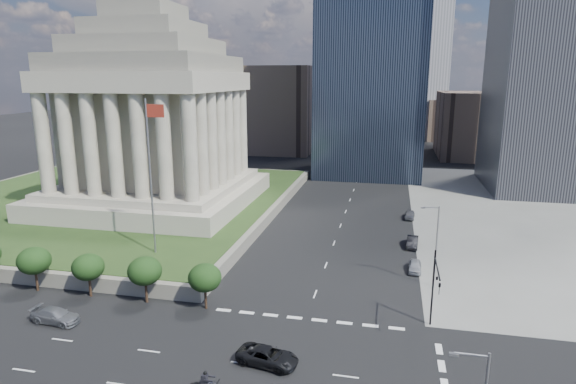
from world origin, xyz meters
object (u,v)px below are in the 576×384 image
(street_lamp_north, at_px, (435,242))
(parked_sedan_far, at_px, (410,215))
(motorcycle_trail, at_px, (204,383))
(war_memorial, at_px, (150,95))
(suv_grey, at_px, (56,316))
(parked_sedan_near, at_px, (415,266))
(traffic_signal_ne, at_px, (435,284))
(flagpole, at_px, (151,169))
(parked_sedan_mid, at_px, (412,242))
(pickup_truck, at_px, (268,356))

(street_lamp_north, bearing_deg, parked_sedan_far, 93.63)
(parked_sedan_far, xyz_separation_m, motorcycle_trail, (-17.14, -53.58, 0.36))
(street_lamp_north, bearing_deg, motorcycle_trail, -127.44)
(war_memorial, height_order, suv_grey, war_memorial)
(parked_sedan_near, bearing_deg, traffic_signal_ne, -83.78)
(street_lamp_north, relative_size, parked_sedan_near, 2.49)
(flagpole, distance_m, motorcycle_trail, 31.19)
(traffic_signal_ne, xyz_separation_m, parked_sedan_mid, (-1.00, 25.20, -4.50))
(parked_sedan_mid, bearing_deg, parked_sedan_near, -85.84)
(flagpole, distance_m, traffic_signal_ne, 36.69)
(parked_sedan_far, bearing_deg, street_lamp_north, -81.31)
(parked_sedan_near, xyz_separation_m, parked_sedan_far, (0.00, 24.37, 0.02))
(street_lamp_north, height_order, suv_grey, street_lamp_north)
(traffic_signal_ne, bearing_deg, war_memorial, 143.58)
(parked_sedan_near, bearing_deg, motorcycle_trail, -117.83)
(motorcycle_trail, bearing_deg, war_memorial, 121.27)
(suv_grey, xyz_separation_m, parked_sedan_far, (36.31, 45.95, -0.05))
(street_lamp_north, bearing_deg, pickup_truck, -127.62)
(street_lamp_north, xyz_separation_m, pickup_truck, (-15.16, -19.68, -4.90))
(flagpole, relative_size, parked_sedan_far, 4.83)
(pickup_truck, bearing_deg, parked_sedan_far, -5.48)
(parked_sedan_mid, xyz_separation_m, motorcycle_trail, (-17.14, -38.68, 0.32))
(parked_sedan_mid, distance_m, motorcycle_trail, 42.31)
(parked_sedan_near, height_order, parked_sedan_mid, parked_sedan_mid)
(war_memorial, xyz_separation_m, parked_sedan_far, (45.50, 5.79, -20.69))
(motorcycle_trail, bearing_deg, flagpole, 124.82)
(suv_grey, xyz_separation_m, motorcycle_trail, (19.16, -7.62, 0.32))
(pickup_truck, distance_m, motorcycle_trail, 6.38)
(street_lamp_north, bearing_deg, flagpole, -178.37)
(flagpole, distance_m, parked_sedan_near, 35.98)
(pickup_truck, distance_m, parked_sedan_far, 50.27)
(traffic_signal_ne, relative_size, parked_sedan_near, 1.99)
(war_memorial, bearing_deg, suv_grey, -77.11)
(motorcycle_trail, bearing_deg, parked_sedan_mid, 66.68)
(street_lamp_north, distance_m, parked_sedan_near, 6.90)
(street_lamp_north, relative_size, motorcycle_trail, 3.49)
(war_memorial, bearing_deg, flagpole, -63.11)
(war_memorial, bearing_deg, parked_sedan_near, -22.21)
(street_lamp_north, distance_m, motorcycle_trail, 31.55)
(street_lamp_north, height_order, parked_sedan_mid, street_lamp_north)
(suv_grey, bearing_deg, street_lamp_north, -61.48)
(traffic_signal_ne, relative_size, parked_sedan_mid, 1.76)
(war_memorial, relative_size, parked_sedan_mid, 8.58)
(flagpole, bearing_deg, war_memorial, 116.89)
(war_memorial, relative_size, motorcycle_trail, 13.61)
(parked_sedan_far, bearing_deg, traffic_signal_ne, -83.52)
(flagpole, relative_size, suv_grey, 3.86)
(war_memorial, relative_size, parked_sedan_far, 9.41)
(pickup_truck, relative_size, parked_sedan_near, 1.36)
(war_memorial, distance_m, parked_sedan_far, 50.32)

